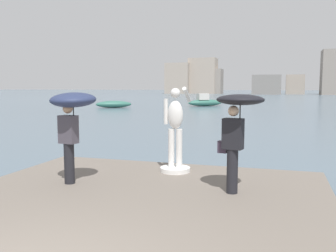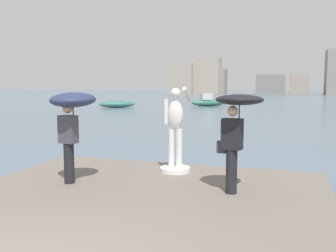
{
  "view_description": "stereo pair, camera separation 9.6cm",
  "coord_description": "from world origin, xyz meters",
  "px_view_note": "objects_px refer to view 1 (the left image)",
  "views": [
    {
      "loc": [
        2.55,
        -2.87,
        2.5
      ],
      "look_at": [
        0.0,
        5.52,
        1.55
      ],
      "focal_mm": 39.39,
      "sensor_mm": 36.0,
      "label": 1
    },
    {
      "loc": [
        2.64,
        -2.84,
        2.5
      ],
      "look_at": [
        0.0,
        5.52,
        1.55
      ],
      "focal_mm": 39.39,
      "sensor_mm": 36.0,
      "label": 2
    }
  ],
  "objects_px": {
    "statue_white_figure": "(175,136)",
    "boat_far": "(114,104)",
    "onlooker_right": "(237,118)",
    "boat_near": "(205,102)",
    "onlooker_left": "(72,111)"
  },
  "relations": [
    {
      "from": "onlooker_right",
      "to": "boat_far",
      "type": "relative_size",
      "value": 0.46
    },
    {
      "from": "statue_white_figure",
      "to": "onlooker_right",
      "type": "xyz_separation_m",
      "value": [
        1.65,
        -1.44,
        0.61
      ]
    },
    {
      "from": "onlooker_left",
      "to": "boat_far",
      "type": "relative_size",
      "value": 0.47
    },
    {
      "from": "boat_near",
      "to": "boat_far",
      "type": "xyz_separation_m",
      "value": [
        -9.5,
        -6.51,
        -0.15
      ]
    },
    {
      "from": "onlooker_left",
      "to": "boat_near",
      "type": "distance_m",
      "value": 39.24
    },
    {
      "from": "onlooker_left",
      "to": "boat_near",
      "type": "height_order",
      "value": "onlooker_left"
    },
    {
      "from": "onlooker_left",
      "to": "boat_near",
      "type": "relative_size",
      "value": 0.44
    },
    {
      "from": "statue_white_figure",
      "to": "boat_far",
      "type": "distance_m",
      "value": 34.67
    },
    {
      "from": "statue_white_figure",
      "to": "boat_near",
      "type": "relative_size",
      "value": 0.46
    },
    {
      "from": "statue_white_figure",
      "to": "onlooker_left",
      "type": "distance_m",
      "value": 2.59
    },
    {
      "from": "onlooker_right",
      "to": "boat_near",
      "type": "relative_size",
      "value": 0.43
    },
    {
      "from": "onlooker_right",
      "to": "boat_near",
      "type": "distance_m",
      "value": 39.53
    },
    {
      "from": "onlooker_left",
      "to": "statue_white_figure",
      "type": "bearing_deg",
      "value": 43.82
    },
    {
      "from": "onlooker_right",
      "to": "boat_near",
      "type": "bearing_deg",
      "value": 102.11
    },
    {
      "from": "statue_white_figure",
      "to": "onlooker_right",
      "type": "distance_m",
      "value": 2.27
    }
  ]
}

